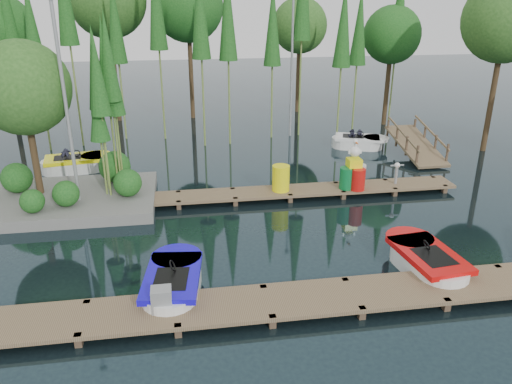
{
  "coord_description": "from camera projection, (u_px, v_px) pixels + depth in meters",
  "views": [
    {
      "loc": [
        -1.85,
        -14.49,
        7.18
      ],
      "look_at": [
        0.5,
        0.5,
        1.1
      ],
      "focal_mm": 35.0,
      "sensor_mm": 36.0,
      "label": 1
    }
  ],
  "objects": [
    {
      "name": "lamp_rear",
      "position": [
        292.0,
        54.0,
        25.3
      ],
      "size": [
        0.3,
        0.3,
        7.25
      ],
      "color": "gray",
      "rests_on": "ground"
    },
    {
      "name": "boat_yellow_far",
      "position": [
        75.0,
        164.0,
        21.5
      ],
      "size": [
        3.15,
        1.77,
        1.49
      ],
      "rotation": [
        0.0,
        0.0,
        -0.2
      ],
      "color": "white",
      "rests_on": "ground"
    },
    {
      "name": "seagull_post",
      "position": [
        397.0,
        170.0,
        19.09
      ],
      "size": [
        0.54,
        0.29,
        0.86
      ],
      "color": "gray",
      "rests_on": "far_dock"
    },
    {
      "name": "ground_plane",
      "position": [
        243.0,
        230.0,
        16.22
      ],
      "size": [
        90.0,
        90.0,
        0.0
      ],
      "primitive_type": "plane",
      "color": "#1B2D33"
    },
    {
      "name": "boat_white_far",
      "position": [
        358.0,
        142.0,
        24.7
      ],
      "size": [
        3.02,
        2.09,
        1.31
      ],
      "rotation": [
        0.0,
        0.0,
        0.36
      ],
      "color": "white",
      "rests_on": "ground"
    },
    {
      "name": "near_dock",
      "position": [
        268.0,
        303.0,
        12.01
      ],
      "size": [
        18.0,
        1.5,
        0.5
      ],
      "color": "brown",
      "rests_on": "ground"
    },
    {
      "name": "yellow_barrel",
      "position": [
        281.0,
        178.0,
        18.48
      ],
      "size": [
        0.65,
        0.65,
        0.97
      ],
      "primitive_type": "cylinder",
      "color": "#FFF80D",
      "rests_on": "far_dock"
    },
    {
      "name": "drum_cluster",
      "position": [
        354.0,
        174.0,
        18.71
      ],
      "size": [
        1.09,
        1.0,
        1.89
      ],
      "color": "#0B692F",
      "rests_on": "far_dock"
    },
    {
      "name": "island",
      "position": [
        49.0,
        117.0,
        17.15
      ],
      "size": [
        6.2,
        4.2,
        6.75
      ],
      "color": "slate",
      "rests_on": "ground"
    },
    {
      "name": "ramp",
      "position": [
        416.0,
        144.0,
        23.26
      ],
      "size": [
        1.5,
        3.94,
        1.49
      ],
      "color": "brown",
      "rests_on": "ground"
    },
    {
      "name": "lamp_island",
      "position": [
        64.0,
        90.0,
        16.14
      ],
      "size": [
        0.3,
        0.3,
        7.25
      ],
      "color": "gray",
      "rests_on": "ground"
    },
    {
      "name": "far_dock",
      "position": [
        261.0,
        193.0,
        18.57
      ],
      "size": [
        15.0,
        1.2,
        0.5
      ],
      "color": "brown",
      "rests_on": "ground"
    },
    {
      "name": "boat_blue",
      "position": [
        173.0,
        284.0,
        12.66
      ],
      "size": [
        1.69,
        3.12,
        1.0
      ],
      "rotation": [
        0.0,
        0.0,
        -0.12
      ],
      "color": "white",
      "rests_on": "ground"
    },
    {
      "name": "tree_screen",
      "position": [
        169.0,
        17.0,
        23.37
      ],
      "size": [
        34.42,
        18.53,
        10.31
      ],
      "color": "#402E1B",
      "rests_on": "ground"
    },
    {
      "name": "boat_red",
      "position": [
        426.0,
        262.0,
        13.7
      ],
      "size": [
        1.67,
        3.13,
        1.01
      ],
      "rotation": [
        0.0,
        0.0,
        0.11
      ],
      "color": "white",
      "rests_on": "ground"
    },
    {
      "name": "utility_cabinet",
      "position": [
        162.0,
        299.0,
        11.52
      ],
      "size": [
        0.47,
        0.4,
        0.58
      ],
      "primitive_type": "cube",
      "color": "gray",
      "rests_on": "near_dock"
    }
  ]
}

